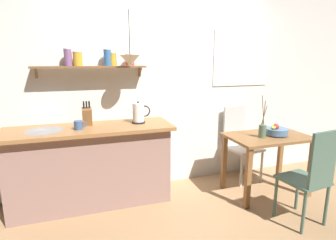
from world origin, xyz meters
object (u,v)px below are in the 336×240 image
(knife_block, at_px, (87,116))
(dining_chair_near, at_px, (311,175))
(dining_table, at_px, (267,146))
(electric_kettle, at_px, (139,113))
(fruit_bowl, at_px, (276,131))
(twig_vase, at_px, (262,130))
(pendant_lamp, at_px, (130,60))
(coffee_mug_by_sink, at_px, (79,125))
(dining_chair_far, at_px, (239,140))

(knife_block, bearing_deg, dining_chair_near, -30.67)
(dining_table, xyz_separation_m, electric_kettle, (-1.52, 0.41, 0.43))
(dining_table, distance_m, fruit_bowl, 0.21)
(electric_kettle, bearing_deg, dining_chair_near, -38.12)
(twig_vase, height_order, electric_kettle, twig_vase)
(twig_vase, distance_m, electric_kettle, 1.48)
(dining_chair_near, relative_size, knife_block, 3.59)
(knife_block, bearing_deg, twig_vase, -14.70)
(twig_vase, bearing_deg, pendant_lamp, 166.75)
(dining_chair_near, relative_size, coffee_mug_by_sink, 7.85)
(fruit_bowl, distance_m, electric_kettle, 1.69)
(dining_table, bearing_deg, dining_chair_far, 98.45)
(knife_block, distance_m, coffee_mug_by_sink, 0.20)
(dining_chair_far, bearing_deg, pendant_lamp, -172.32)
(dining_chair_near, distance_m, dining_chair_far, 1.25)
(pendant_lamp, bearing_deg, dining_table, -10.66)
(coffee_mug_by_sink, bearing_deg, dining_chair_near, -26.01)
(dining_chair_near, height_order, pendant_lamp, pendant_lamp)
(knife_block, xyz_separation_m, pendant_lamp, (0.48, -0.16, 0.61))
(dining_table, distance_m, twig_vase, 0.26)
(dining_chair_near, xyz_separation_m, fruit_bowl, (0.15, 0.72, 0.25))
(electric_kettle, relative_size, pendant_lamp, 0.44)
(dining_table, relative_size, fruit_bowl, 3.59)
(fruit_bowl, distance_m, twig_vase, 0.23)
(dining_table, bearing_deg, fruit_bowl, -8.88)
(electric_kettle, bearing_deg, pendant_lamp, -134.82)
(dining_chair_near, xyz_separation_m, coffee_mug_by_sink, (-2.14, 1.04, 0.42))
(dining_chair_near, height_order, knife_block, knife_block)
(dining_chair_near, relative_size, fruit_bowl, 3.68)
(dining_table, distance_m, pendant_lamp, 1.95)
(electric_kettle, bearing_deg, twig_vase, -18.09)
(electric_kettle, height_order, pendant_lamp, pendant_lamp)
(electric_kettle, bearing_deg, dining_table, -15.03)
(electric_kettle, relative_size, coffee_mug_by_sink, 2.00)
(dining_chair_far, bearing_deg, knife_block, -178.76)
(twig_vase, relative_size, knife_block, 1.80)
(twig_vase, distance_m, coffee_mug_by_sink, 2.10)
(fruit_bowl, relative_size, pendant_lamp, 0.47)
(dining_chair_near, bearing_deg, knife_block, 149.33)
(twig_vase, xyz_separation_m, knife_block, (-1.97, 0.52, 0.20))
(dining_chair_near, bearing_deg, dining_table, 85.54)
(dining_chair_far, bearing_deg, fruit_bowl, -71.87)
(dining_chair_far, xyz_separation_m, coffee_mug_by_sink, (-2.12, -0.21, 0.42))
(dining_chair_near, distance_m, knife_block, 2.42)
(dining_table, xyz_separation_m, dining_chair_far, (-0.08, 0.51, -0.06))
(twig_vase, height_order, knife_block, twig_vase)
(dining_chair_near, height_order, dining_chair_far, dining_chair_far)
(dining_chair_far, distance_m, coffee_mug_by_sink, 2.17)
(dining_chair_near, distance_m, electric_kettle, 1.92)
(dining_chair_near, distance_m, coffee_mug_by_sink, 2.41)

